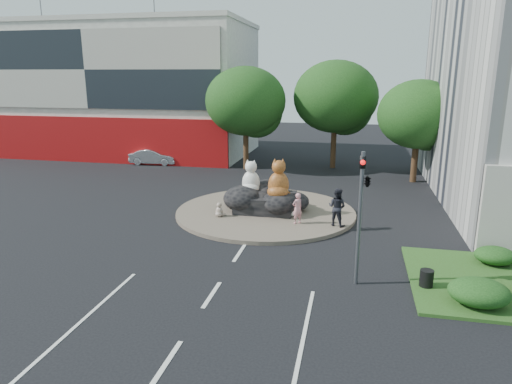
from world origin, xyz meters
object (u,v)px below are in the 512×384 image
cat_tabby (279,178)px  kitten_calico (219,209)px  kitten_white (291,210)px  litter_bin (426,278)px  cat_white (251,177)px  pedestrian_pink (297,208)px  pedestrian_dark (337,207)px  parked_car (154,157)px

cat_tabby → kitten_calico: size_ratio=2.72×
kitten_white → litter_bin: bearing=-95.4°
cat_white → kitten_white: 3.01m
pedestrian_pink → litter_bin: pedestrian_pink is taller
pedestrian_pink → pedestrian_dark: pedestrian_dark is taller
pedestrian_dark → litter_bin: pedestrian_dark is taller
cat_tabby → pedestrian_pink: cat_tabby is taller
cat_tabby → kitten_calico: (-3.02, -1.13, -1.59)m
kitten_calico → pedestrian_dark: 6.24m
pedestrian_pink → cat_tabby: bearing=-93.5°
kitten_white → litter_bin: (5.93, -7.11, -0.13)m
litter_bin → pedestrian_pink: bearing=132.6°
kitten_white → litter_bin: kitten_white is taller
kitten_white → parked_car: bearing=91.7°
pedestrian_dark → kitten_calico: bearing=20.1°
cat_white → litter_bin: size_ratio=3.13×
cat_tabby → pedestrian_pink: 2.22m
cat_white → pedestrian_dark: bearing=-19.2°
pedestrian_pink → litter_bin: (5.48, -5.97, -0.57)m
kitten_calico → pedestrian_pink: (4.23, -0.29, 0.40)m
cat_tabby → pedestrian_dark: (3.20, -1.35, -1.03)m
kitten_white → pedestrian_pink: bearing=-113.7°
parked_car → litter_bin: (19.78, -20.08, -0.24)m
kitten_calico → pedestrian_pink: size_ratio=0.50×
litter_bin → pedestrian_dark: bearing=120.1°
kitten_calico → cat_tabby: bearing=39.4°
pedestrian_pink → litter_bin: size_ratio=2.57×
kitten_white → pedestrian_dark: pedestrian_dark is taller
cat_white → cat_tabby: 1.79m
cat_tabby → kitten_calico: 3.59m
cat_white → kitten_white: cat_white is taller
pedestrian_pink → parked_car: pedestrian_pink is taller
pedestrian_dark → parked_car: pedestrian_dark is taller
parked_car → pedestrian_pink: bearing=-140.0°
pedestrian_pink → parked_car: 20.10m
kitten_calico → kitten_white: kitten_calico is taller
parked_car → kitten_white: bearing=-138.5°
cat_white → parked_car: size_ratio=0.47×
kitten_calico → litter_bin: kitten_calico is taller
cat_white → kitten_white: bearing=-17.6°
cat_white → kitten_calico: size_ratio=2.42×
pedestrian_pink → kitten_calico: bearing=-48.0°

